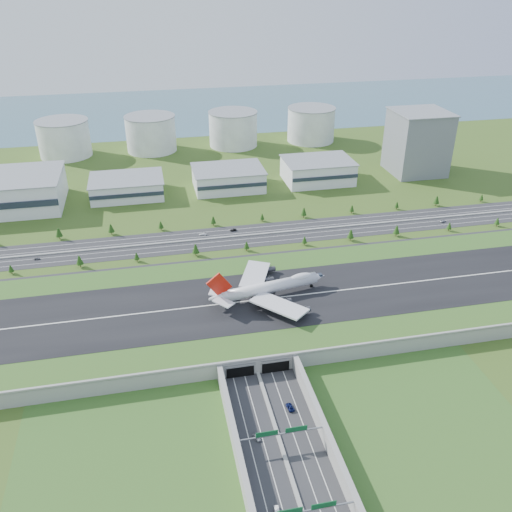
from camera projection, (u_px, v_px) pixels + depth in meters
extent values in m
plane|color=#2E4C18|center=(239.00, 314.00, 299.72)|extent=(1200.00, 1200.00, 0.00)
cube|color=gray|center=(239.00, 308.00, 297.81)|extent=(520.00, 100.00, 8.00)
cube|color=#2D6321|center=(239.00, 302.00, 295.85)|extent=(520.00, 100.00, 0.16)
cube|color=black|center=(239.00, 302.00, 295.79)|extent=(520.00, 58.00, 0.12)
cube|color=silver|center=(239.00, 302.00, 295.75)|extent=(520.00, 0.90, 0.02)
cube|color=gray|center=(258.00, 358.00, 253.16)|extent=(520.00, 1.20, 1.20)
cube|color=#28282B|center=(291.00, 477.00, 205.18)|extent=(34.00, 120.00, 0.12)
cube|color=gray|center=(291.00, 476.00, 204.99)|extent=(1.60, 120.00, 0.90)
cube|color=gray|center=(239.00, 457.00, 208.60)|extent=(2.40, 100.00, 8.00)
cube|color=gray|center=(329.00, 442.00, 215.16)|extent=(2.40, 100.00, 8.00)
cube|color=black|center=(240.00, 371.00, 253.53)|extent=(13.00, 1.20, 6.00)
cube|color=black|center=(276.00, 366.00, 256.59)|extent=(13.00, 1.20, 6.00)
cylinder|color=gray|center=(235.00, 448.00, 213.00)|extent=(0.70, 0.70, 7.00)
cylinder|color=gray|center=(327.00, 433.00, 219.84)|extent=(0.70, 0.70, 7.00)
cube|color=gray|center=(282.00, 434.00, 214.65)|extent=(38.00, 0.50, 0.50)
cube|color=#0C4C23|center=(267.00, 434.00, 212.81)|extent=(9.00, 0.30, 2.40)
cube|color=#0C4C23|center=(296.00, 429.00, 214.97)|extent=(9.00, 0.30, 2.40)
cylinder|color=gray|center=(358.00, 508.00, 189.76)|extent=(0.70, 0.70, 7.00)
cube|color=gray|center=(307.00, 511.00, 184.57)|extent=(38.00, 0.50, 0.50)
cube|color=#0C4C23|center=(290.00, 512.00, 182.73)|extent=(9.00, 0.30, 2.40)
cube|color=#0C4C23|center=(324.00, 505.00, 184.90)|extent=(9.00, 0.30, 2.40)
cube|color=#28282B|center=(215.00, 239.00, 381.33)|extent=(560.00, 36.00, 0.12)
cylinder|color=#3D2819|center=(12.00, 272.00, 338.26)|extent=(0.50, 0.50, 2.19)
cone|color=#1D3B10|center=(11.00, 268.00, 336.92)|extent=(3.41, 3.41, 4.38)
cylinder|color=#3D2819|center=(80.00, 265.00, 345.56)|extent=(0.50, 0.50, 2.90)
cone|color=#1D3B10|center=(79.00, 260.00, 343.79)|extent=(4.51, 4.51, 5.80)
cylinder|color=#3D2819|center=(137.00, 260.00, 352.11)|extent=(0.50, 0.50, 2.27)
cone|color=#1D3B10|center=(136.00, 256.00, 350.72)|extent=(3.54, 3.54, 4.55)
cylinder|color=#3D2819|center=(196.00, 254.00, 358.85)|extent=(0.50, 0.50, 3.03)
cone|color=#1D3B10|center=(196.00, 248.00, 357.00)|extent=(4.71, 4.71, 6.05)
cylinder|color=#3D2819|center=(247.00, 249.00, 365.17)|extent=(0.50, 0.50, 2.42)
cone|color=#1D3B10|center=(247.00, 245.00, 363.69)|extent=(3.77, 3.77, 4.84)
cylinder|color=#3D2819|center=(304.00, 244.00, 372.49)|extent=(0.50, 0.50, 2.32)
cone|color=#1D3B10|center=(305.00, 240.00, 371.08)|extent=(3.60, 3.60, 4.63)
cylinder|color=#3D2819|center=(350.00, 239.00, 378.34)|extent=(0.50, 0.50, 3.01)
cone|color=#1D3B10|center=(351.00, 234.00, 376.50)|extent=(4.69, 4.69, 6.03)
cylinder|color=#3D2819|center=(396.00, 234.00, 384.55)|extent=(0.50, 0.50, 2.90)
cone|color=#1D3B10|center=(397.00, 230.00, 382.78)|extent=(4.51, 4.51, 5.80)
cylinder|color=#3D2819|center=(449.00, 229.00, 392.07)|extent=(0.50, 0.50, 2.33)
cone|color=#1D3B10|center=(449.00, 226.00, 390.65)|extent=(3.62, 3.62, 4.66)
cylinder|color=#3D2819|center=(497.00, 225.00, 399.02)|extent=(0.50, 0.50, 2.37)
cone|color=#1D3B10|center=(497.00, 221.00, 397.57)|extent=(3.68, 3.68, 4.74)
cylinder|color=#3D2819|center=(60.00, 237.00, 380.25)|extent=(0.50, 0.50, 3.05)
cone|color=#1D3B10|center=(59.00, 232.00, 378.38)|extent=(4.74, 4.74, 6.09)
cylinder|color=#3D2819|center=(112.00, 233.00, 386.69)|extent=(0.50, 0.50, 2.90)
cone|color=#1D3B10|center=(111.00, 228.00, 384.92)|extent=(4.50, 4.50, 5.79)
cylinder|color=#3D2819|center=(161.00, 229.00, 393.10)|extent=(0.50, 0.50, 2.49)
cone|color=#1D3B10|center=(161.00, 225.00, 391.58)|extent=(3.87, 3.87, 4.98)
cylinder|color=#3D2819|center=(213.00, 224.00, 399.96)|extent=(0.50, 0.50, 2.58)
cone|color=#1D3B10|center=(213.00, 220.00, 398.38)|extent=(4.02, 4.02, 5.17)
cylinder|color=#3D2819|center=(262.00, 220.00, 406.72)|extent=(0.50, 0.50, 2.13)
cone|color=#1D3B10|center=(262.00, 217.00, 405.42)|extent=(3.31, 3.31, 4.25)
cylinder|color=#3D2819|center=(304.00, 216.00, 412.40)|extent=(0.50, 0.50, 2.82)
cone|color=#1D3B10|center=(304.00, 212.00, 410.67)|extent=(4.39, 4.39, 5.64)
cylinder|color=#3D2819|center=(352.00, 212.00, 419.46)|extent=(0.50, 0.50, 2.37)
cone|color=#1D3B10|center=(352.00, 208.00, 418.01)|extent=(3.69, 3.69, 4.74)
cylinder|color=#3D2819|center=(396.00, 208.00, 426.23)|extent=(0.50, 0.50, 2.19)
cone|color=#1D3B10|center=(397.00, 205.00, 424.90)|extent=(3.40, 3.40, 4.38)
cylinder|color=#3D2819|center=(436.00, 204.00, 432.15)|extent=(0.50, 0.50, 2.95)
cone|color=#1D3B10|center=(437.00, 200.00, 430.34)|extent=(4.59, 4.59, 5.90)
cylinder|color=#3D2819|center=(481.00, 201.00, 439.50)|extent=(0.50, 0.50, 2.21)
cone|color=#1D3B10|center=(482.00, 197.00, 438.14)|extent=(3.43, 3.43, 4.41)
cube|color=silver|center=(127.00, 187.00, 448.59)|extent=(58.00, 42.00, 15.00)
cube|color=silver|center=(228.00, 178.00, 463.42)|extent=(58.00, 42.00, 17.00)
cube|color=silver|center=(318.00, 171.00, 477.34)|extent=(58.00, 42.00, 19.00)
cube|color=slate|center=(417.00, 143.00, 490.12)|extent=(46.00, 46.00, 55.00)
cylinder|color=silver|center=(64.00, 139.00, 536.11)|extent=(50.00, 50.00, 35.00)
cylinder|color=silver|center=(151.00, 134.00, 551.42)|extent=(50.00, 50.00, 35.00)
cylinder|color=silver|center=(233.00, 129.00, 566.72)|extent=(50.00, 50.00, 35.00)
cylinder|color=silver|center=(311.00, 125.00, 582.02)|extent=(50.00, 50.00, 35.00)
cube|color=#3D6375|center=(174.00, 110.00, 712.16)|extent=(1200.00, 260.00, 0.06)
cylinder|color=silver|center=(270.00, 287.00, 298.29)|extent=(56.38, 16.08, 6.41)
cone|color=silver|center=(318.00, 277.00, 308.11)|extent=(9.01, 7.71, 6.41)
cone|color=silver|center=(218.00, 298.00, 288.27)|extent=(10.98, 8.06, 6.41)
ellipsoid|color=silver|center=(301.00, 277.00, 303.42)|extent=(14.33, 7.30, 3.94)
cube|color=silver|center=(279.00, 305.00, 284.23)|extent=(29.82, 31.07, 1.58)
cube|color=silver|center=(255.00, 275.00, 311.99)|extent=(23.36, 32.76, 1.58)
cylinder|color=#38383D|center=(287.00, 301.00, 291.59)|extent=(5.65, 3.87, 3.01)
cylinder|color=#38383D|center=(305.00, 310.00, 284.51)|extent=(5.65, 3.87, 3.01)
cylinder|color=#38383D|center=(269.00, 280.00, 311.18)|extent=(5.65, 3.87, 3.01)
cylinder|color=#38383D|center=(271.00, 269.00, 322.07)|extent=(5.65, 3.87, 3.01)
cube|color=silver|center=(224.00, 302.00, 282.91)|extent=(11.69, 12.31, 0.60)
cube|color=silver|center=(216.00, 290.00, 293.52)|extent=(9.42, 12.41, 0.60)
cube|color=red|center=(219.00, 285.00, 284.95)|extent=(14.22, 3.37, 15.02)
cylinder|color=black|center=(311.00, 286.00, 309.27)|extent=(1.90, 0.70, 1.90)
cylinder|color=black|center=(265.00, 300.00, 296.88)|extent=(1.90, 0.70, 1.90)
cylinder|color=black|center=(261.00, 294.00, 302.11)|extent=(1.90, 0.70, 1.90)
cylinder|color=black|center=(255.00, 302.00, 294.92)|extent=(1.90, 0.70, 1.90)
cylinder|color=black|center=(251.00, 296.00, 300.14)|extent=(1.90, 0.70, 1.90)
imported|color=#A8A7AC|center=(257.00, 437.00, 221.25)|extent=(3.41, 5.03, 1.59)
imported|color=white|center=(277.00, 511.00, 191.43)|extent=(1.96, 4.77, 1.53)
imported|color=#0D1544|center=(290.00, 407.00, 236.22)|extent=(3.34, 5.95, 1.57)
imported|color=slate|center=(37.00, 259.00, 354.34)|extent=(3.95, 1.71, 1.33)
imported|color=black|center=(233.00, 230.00, 391.99)|extent=(4.75, 2.36, 1.50)
imported|color=silver|center=(443.00, 221.00, 405.61)|extent=(5.30, 3.75, 1.34)
imported|color=white|center=(203.00, 234.00, 385.74)|extent=(5.60, 3.43, 1.52)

